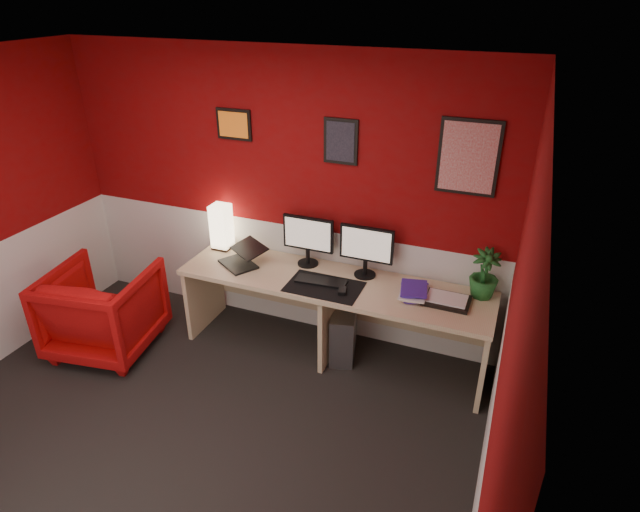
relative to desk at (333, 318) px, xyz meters
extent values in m
cube|color=black|center=(-0.64, -1.41, -0.36)|extent=(4.00, 3.50, 0.01)
cube|color=white|center=(-0.64, -1.41, 2.13)|extent=(4.00, 3.50, 0.01)
cube|color=maroon|center=(-0.64, 0.34, 0.89)|extent=(4.00, 0.01, 2.50)
cube|color=maroon|center=(1.36, -1.41, 0.89)|extent=(0.01, 3.50, 2.50)
cube|color=silver|center=(-0.64, 0.34, 0.14)|extent=(4.00, 0.01, 1.00)
cube|color=silver|center=(1.36, -1.41, 0.14)|extent=(0.01, 3.50, 1.00)
cube|color=#D2B186|center=(0.00, 0.00, 0.00)|extent=(2.60, 0.65, 0.73)
cube|color=#FFE5B2|center=(-1.16, 0.21, 0.56)|extent=(0.16, 0.16, 0.40)
cube|color=black|center=(-0.86, -0.04, 0.47)|extent=(0.40, 0.37, 0.22)
cube|color=black|center=(-0.31, 0.20, 0.66)|extent=(0.45, 0.06, 0.58)
cube|color=black|center=(0.21, 0.19, 0.66)|extent=(0.45, 0.06, 0.58)
cube|color=black|center=(-0.03, -0.12, 0.37)|extent=(0.60, 0.38, 0.01)
cube|color=black|center=(-0.08, -0.06, 0.38)|extent=(0.43, 0.17, 0.02)
cube|color=black|center=(0.13, -0.15, 0.39)|extent=(0.08, 0.11, 0.03)
imported|color=#4023A0|center=(0.58, 0.00, 0.38)|extent=(0.30, 0.35, 0.03)
imported|color=silver|center=(0.57, -0.01, 0.40)|extent=(0.22, 0.29, 0.02)
imported|color=#4023A0|center=(0.56, -0.01, 0.43)|extent=(0.25, 0.30, 0.03)
cube|color=black|center=(0.92, 0.01, 0.38)|extent=(0.35, 0.26, 0.03)
imported|color=#19591E|center=(1.16, 0.21, 0.56)|extent=(0.26, 0.26, 0.39)
cube|color=#99999E|center=(0.09, 0.03, -0.14)|extent=(0.30, 0.48, 0.45)
imported|color=red|center=(-1.88, -0.63, 0.02)|extent=(0.94, 0.96, 0.77)
cube|color=orange|center=(-1.02, 0.33, 1.49)|extent=(0.32, 0.02, 0.26)
cube|color=black|center=(-0.07, 0.33, 1.44)|extent=(0.28, 0.02, 0.36)
cube|color=red|center=(0.91, 0.33, 1.42)|extent=(0.44, 0.02, 0.56)
camera|label=1|loc=(1.30, -3.56, 2.55)|focal=29.95mm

